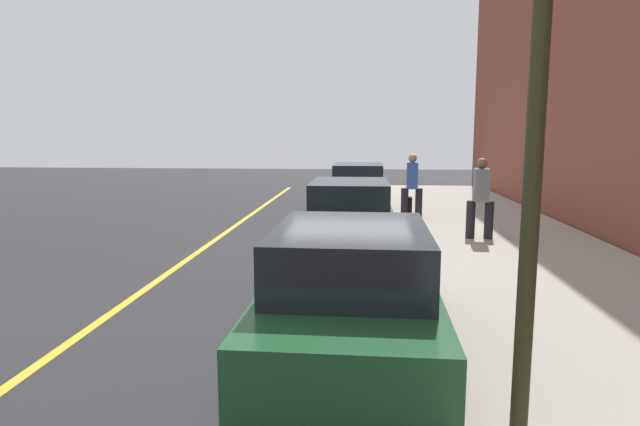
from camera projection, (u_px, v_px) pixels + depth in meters
ground_plane at (349, 253)px, 11.29m from camera, size 56.00×56.00×0.00m
sidewalk at (509, 253)px, 11.01m from camera, size 28.00×4.60×0.15m
lane_stripe_centre at (200, 250)px, 11.54m from camera, size 28.00×0.14×0.01m
snow_bank_curb at (384, 264)px, 9.90m from camera, size 8.69×0.56×0.22m
parked_car_green at (351, 292)px, 5.91m from camera, size 4.32×1.96×1.51m
parked_car_charcoal at (350, 215)px, 11.51m from camera, size 4.37×1.92×1.51m
parked_car_silver at (358, 186)px, 18.14m from camera, size 4.58×1.90×1.51m
pedestrian_grey_coat at (481, 196)px, 11.99m from camera, size 0.51×0.60×1.82m
pedestrian_blue_coat at (412, 184)px, 14.91m from camera, size 0.51×0.59×1.80m
traffic_light_pole at (542, 13)px, 3.36m from camera, size 0.35×0.26×4.58m
rolling_suitcase at (408, 206)px, 15.51m from camera, size 0.34×0.22×0.91m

